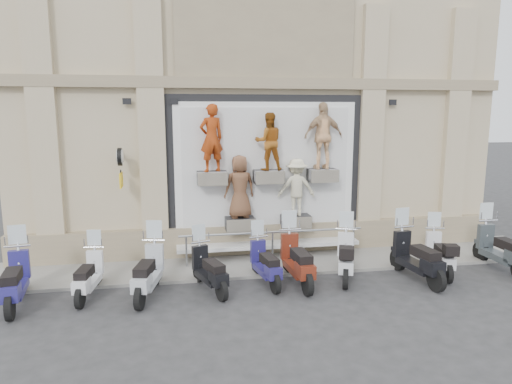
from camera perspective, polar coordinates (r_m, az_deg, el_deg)
ground at (r=10.72m, az=4.40°, el=-12.44°), size 90.00×90.00×0.00m
sidewalk at (r=12.62m, az=1.97°, el=-8.70°), size 16.00×2.20×0.08m
building at (r=16.87m, az=-1.57°, el=16.54°), size 14.00×8.60×12.00m
shop_vitrine at (r=12.70m, az=1.79°, el=2.49°), size 5.60×0.83×4.30m
guard_rail at (r=12.39m, az=2.08°, el=-6.98°), size 5.06×0.10×0.93m
clock_sign_bracket at (r=12.18m, az=-16.60°, el=3.55°), size 0.10×0.80×1.02m
scooter_a at (r=11.00m, az=-28.00°, el=-8.54°), size 0.85×2.05×1.62m
scooter_b at (r=10.90m, az=-20.27°, el=-8.75°), size 0.72×1.77×1.39m
scooter_c at (r=10.51m, az=-13.37°, el=-8.52°), size 0.97×2.04×1.59m
scooter_d at (r=10.59m, az=-5.89°, el=-8.54°), size 1.08×1.86×1.46m
scooter_e at (r=10.97m, az=1.19°, el=-7.86°), size 0.79×1.83×1.44m
scooter_f at (r=10.98m, az=5.18°, el=-7.27°), size 0.71×2.08×1.66m
scooter_g at (r=11.52m, az=11.18°, el=-6.86°), size 1.20×2.00×1.56m
scooter_h at (r=11.82m, az=19.52°, el=-6.52°), size 0.85×2.13×1.68m
scooter_i at (r=12.53m, az=22.05°, el=-6.23°), size 0.96×1.90×1.48m
scooter_j at (r=13.41m, az=28.35°, el=-5.25°), size 0.61×2.06×1.67m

